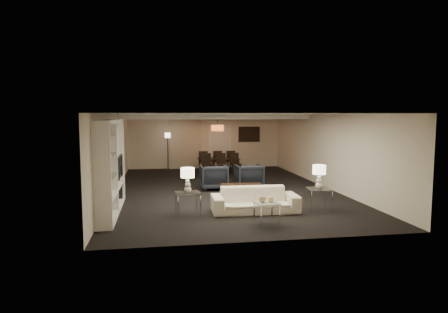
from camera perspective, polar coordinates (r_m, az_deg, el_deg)
floor at (r=13.28m, az=0.00°, el=-4.73°), size 11.00×11.00×0.00m
ceiling at (r=13.04m, az=0.00°, el=6.13°), size 7.00×11.00×0.02m
wall_back at (r=18.53m, az=-2.77°, el=2.22°), size 7.00×0.02×2.50m
wall_front at (r=7.77m, az=6.64°, el=-3.09°), size 7.00×0.02×2.50m
wall_left at (r=13.00m, az=-15.40°, el=0.39°), size 0.02×11.00×2.50m
wall_right at (r=14.10m, az=14.18°, el=0.85°), size 0.02×11.00×2.50m
ceiling_soffit at (r=16.51m, az=-1.99°, el=5.75°), size 7.00×4.00×0.20m
curtains at (r=18.38m, az=-5.53°, el=2.01°), size 1.50×0.12×2.40m
door at (r=18.61m, az=-0.62°, el=1.62°), size 0.90×0.05×2.10m
painting at (r=18.83m, az=3.60°, el=3.19°), size 0.95×0.04×0.65m
media_unit at (r=10.42m, az=-15.83°, el=-1.37°), size 0.38×3.40×2.35m
pendant_light at (r=16.56m, az=-0.95°, el=4.09°), size 0.52×0.52×0.24m
sofa at (r=10.19m, az=4.45°, el=-6.21°), size 2.20×0.91×0.64m
coffee_table at (r=11.74m, az=2.57°, el=-5.09°), size 1.24×0.78×0.43m
armchair_left at (r=13.26m, az=-1.49°, el=-2.97°), size 0.88×0.90×0.81m
armchair_right at (r=13.47m, az=3.58°, el=-2.83°), size 0.88×0.90×0.81m
side_table_left at (r=9.94m, az=-5.18°, el=-6.76°), size 0.64×0.64×0.56m
side_table_right at (r=10.73m, az=13.35°, el=-5.95°), size 0.66×0.66×0.56m
table_lamp_left at (r=9.83m, az=-5.22°, el=-3.41°), size 0.36×0.36×0.62m
table_lamp_right at (r=10.62m, az=13.42°, el=-2.84°), size 0.38×0.38×0.62m
marble_table at (r=9.17m, az=6.10°, el=-8.05°), size 0.55×0.55×0.50m
gold_gourd_a at (r=9.07m, az=5.51°, el=-6.07°), size 0.16×0.16×0.16m
gold_gourd_b at (r=9.13m, az=6.73°, el=-6.07°), size 0.14×0.14×0.14m
television at (r=11.27m, az=-15.19°, el=-1.44°), size 1.05×0.14×0.61m
vase_blue at (r=9.25m, az=-16.65°, el=-2.48°), size 0.17×0.17×0.17m
vase_amber at (r=9.84m, az=-16.26°, el=0.98°), size 0.17×0.17×0.18m
floor_speaker at (r=11.60m, az=-14.59°, el=-3.86°), size 0.12×0.12×1.05m
dining_table at (r=17.12m, az=-0.74°, el=-1.29°), size 1.79×1.13×0.59m
chair_nl at (r=16.38m, az=-2.47°, el=-1.12°), size 0.42×0.42×0.88m
chair_nm at (r=16.47m, az=-0.40°, el=-1.08°), size 0.45×0.45×0.88m
chair_nr at (r=16.57m, az=1.65°, el=-1.04°), size 0.46×0.46×0.88m
chair_fl at (r=17.67m, az=-2.98°, el=-0.61°), size 0.45×0.45×0.88m
chair_fm at (r=17.74m, az=-1.06°, el=-0.57°), size 0.44×0.44×0.88m
chair_fr at (r=17.84m, az=0.85°, el=-0.53°), size 0.43×0.43×0.88m
floor_lamp at (r=17.81m, az=-8.03°, el=0.68°), size 0.29×0.29×1.68m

